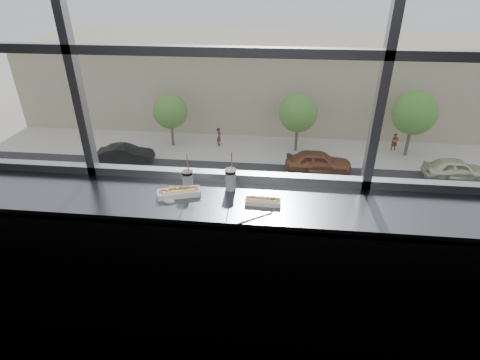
# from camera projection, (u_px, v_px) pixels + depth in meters

# --- Properties ---
(wall_back_lower) EXTENTS (6.00, 0.00, 6.00)m
(wall_back_lower) POSITION_uv_depth(u_px,v_px,m) (226.00, 239.00, 3.01)
(wall_back_lower) COLOR black
(wall_back_lower) RESTS_ON ground
(counter) EXTENTS (6.00, 0.55, 0.06)m
(counter) POSITION_uv_depth(u_px,v_px,m) (219.00, 202.00, 2.52)
(counter) COLOR slate
(counter) RESTS_ON ground
(counter_fascia) EXTENTS (6.00, 0.04, 1.04)m
(counter_fascia) POSITION_uv_depth(u_px,v_px,m) (215.00, 287.00, 2.54)
(counter_fascia) COLOR slate
(counter_fascia) RESTS_ON ground
(hotdog_tray_left) EXTENTS (0.30, 0.18, 0.07)m
(hotdog_tray_left) POSITION_uv_depth(u_px,v_px,m) (179.00, 192.00, 2.52)
(hotdog_tray_left) COLOR white
(hotdog_tray_left) RESTS_ON counter
(hotdog_tray_right) EXTENTS (0.23, 0.08, 0.06)m
(hotdog_tray_right) POSITION_uv_depth(u_px,v_px,m) (263.00, 201.00, 2.43)
(hotdog_tray_right) COLOR white
(hotdog_tray_right) RESTS_ON counter
(soda_cup_left) EXTENTS (0.08, 0.08, 0.29)m
(soda_cup_left) POSITION_uv_depth(u_px,v_px,m) (188.00, 180.00, 2.56)
(soda_cup_left) COLOR white
(soda_cup_left) RESTS_ON counter
(soda_cup_right) EXTENTS (0.08, 0.08, 0.30)m
(soda_cup_right) POSITION_uv_depth(u_px,v_px,m) (231.00, 178.00, 2.57)
(soda_cup_right) COLOR white
(soda_cup_right) RESTS_ON counter
(loose_straw) EXTENTS (0.21, 0.15, 0.01)m
(loose_straw) POSITION_uv_depth(u_px,v_px,m) (255.00, 218.00, 2.29)
(loose_straw) COLOR white
(loose_straw) RESTS_ON counter
(wrapper) EXTENTS (0.09, 0.06, 0.02)m
(wrapper) POSITION_uv_depth(u_px,v_px,m) (169.00, 201.00, 2.45)
(wrapper) COLOR silver
(wrapper) RESTS_ON counter
(plaza_ground) EXTENTS (120.00, 120.00, 0.00)m
(plaza_ground) POSITION_uv_depth(u_px,v_px,m) (277.00, 99.00, 46.52)
(plaza_ground) COLOR #B7B0A6
(plaza_ground) RESTS_ON ground
(street_asphalt) EXTENTS (80.00, 10.00, 0.06)m
(street_asphalt) POSITION_uv_depth(u_px,v_px,m) (269.00, 196.00, 25.98)
(street_asphalt) COLOR black
(street_asphalt) RESTS_ON plaza_ground
(far_sidewalk) EXTENTS (80.00, 6.00, 0.04)m
(far_sidewalk) POSITION_uv_depth(u_px,v_px,m) (273.00, 150.00, 32.97)
(far_sidewalk) COLOR #B7B0A6
(far_sidewalk) RESTS_ON plaza_ground
(far_building) EXTENTS (50.00, 14.00, 8.00)m
(far_building) POSITION_uv_depth(u_px,v_px,m) (277.00, 77.00, 39.80)
(far_building) COLOR tan
(far_building) RESTS_ON plaza_ground
(car_far_b) EXTENTS (2.92, 6.88, 2.28)m
(car_far_b) POSITION_uv_depth(u_px,v_px,m) (319.00, 159.00, 28.57)
(car_far_b) COLOR brown
(car_far_b) RESTS_ON street_asphalt
(car_near_d) EXTENTS (2.48, 5.58, 1.83)m
(car_near_d) POSITION_uv_depth(u_px,v_px,m) (420.00, 226.00, 21.21)
(car_near_d) COLOR beige
(car_near_d) RESTS_ON street_asphalt
(car_far_a) EXTENTS (3.25, 6.21, 1.98)m
(car_far_a) POSITION_uv_depth(u_px,v_px,m) (125.00, 151.00, 30.10)
(car_far_a) COLOR black
(car_far_a) RESTS_ON street_asphalt
(car_far_c) EXTENTS (2.75, 6.36, 2.10)m
(car_far_c) POSITION_uv_depth(u_px,v_px,m) (457.00, 166.00, 27.66)
(car_far_c) COLOR beige
(car_far_c) RESTS_ON street_asphalt
(car_near_c) EXTENTS (3.04, 6.27, 2.02)m
(car_near_c) POSITION_uv_depth(u_px,v_px,m) (251.00, 214.00, 22.08)
(car_near_c) COLOR maroon
(car_near_c) RESTS_ON street_asphalt
(pedestrian_d) EXTENTS (0.81, 0.61, 1.83)m
(pedestrian_d) POSITION_uv_depth(u_px,v_px,m) (395.00, 140.00, 32.38)
(pedestrian_d) COLOR #66605B
(pedestrian_d) RESTS_ON far_sidewalk
(pedestrian_a) EXTENTS (0.66, 0.88, 1.98)m
(pedestrian_a) POSITION_uv_depth(u_px,v_px,m) (219.00, 135.00, 33.27)
(pedestrian_a) COLOR #66605B
(pedestrian_a) RESTS_ON far_sidewalk
(tree_left) EXTENTS (3.01, 3.01, 4.70)m
(tree_left) POSITION_uv_depth(u_px,v_px,m) (170.00, 111.00, 32.31)
(tree_left) COLOR #47382B
(tree_left) RESTS_ON far_sidewalk
(tree_center) EXTENTS (3.24, 3.24, 5.06)m
(tree_center) POSITION_uv_depth(u_px,v_px,m) (298.00, 113.00, 31.15)
(tree_center) COLOR #47382B
(tree_center) RESTS_ON far_sidewalk
(tree_right) EXTENTS (3.55, 3.55, 5.55)m
(tree_right) POSITION_uv_depth(u_px,v_px,m) (414.00, 113.00, 30.12)
(tree_right) COLOR #47382B
(tree_right) RESTS_ON far_sidewalk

